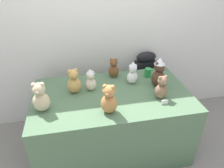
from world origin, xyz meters
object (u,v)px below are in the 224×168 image
Objects in this scene: teddy_bear_cocoa at (159,73)px; teddy_bear_honey at (74,82)px; display_table at (112,121)px; teddy_bear_caramel at (109,100)px; party_cup_green at (148,73)px; teddy_bear_chestnut at (114,68)px; teddy_bear_mocha at (161,88)px; teddy_bear_sand at (41,98)px; teddy_bear_snow at (133,73)px; instrument_case at (144,83)px; teddy_bear_cream at (91,80)px.

teddy_bear_honey is at bearing 156.77° from teddy_bear_cocoa.
teddy_bear_caramel reaches higher than display_table.
teddy_bear_cocoa is 3.15× the size of party_cup_green.
teddy_bear_cocoa is (0.54, 0.06, 0.57)m from display_table.
teddy_bear_caramel is at bearing -89.69° from teddy_bear_chestnut.
teddy_bear_mocha reaches higher than party_cup_green.
teddy_bear_honey is 2.59× the size of party_cup_green.
teddy_bear_sand is 1.04m from teddy_bear_snow.
teddy_bear_snow is 1.11× the size of teddy_bear_chestnut.
party_cup_green is (0.60, 0.59, -0.09)m from teddy_bear_caramel.
teddy_bear_snow is at bearing 113.74° from teddy_bear_mocha.
instrument_case reaches higher than party_cup_green.
instrument_case is 0.70m from teddy_bear_snow.
teddy_bear_sand is 1.09× the size of teddy_bear_honey.
teddy_bear_honey is at bearing -168.44° from party_cup_green.
display_table is 1.73× the size of instrument_case.
teddy_bear_snow is at bearing 137.44° from teddy_bear_cocoa.
teddy_bear_caramel is 1.15× the size of teddy_bear_mocha.
teddy_bear_cocoa reaches higher than teddy_bear_snow.
teddy_bear_sand is (-1.31, -0.78, 0.44)m from instrument_case.
instrument_case is 3.23× the size of teddy_bear_caramel.
teddy_bear_mocha is (0.21, -0.35, -0.01)m from teddy_bear_snow.
teddy_bear_honey reaches higher than teddy_bear_snow.
teddy_bear_caramel reaches higher than teddy_bear_mocha.
teddy_bear_cream is 2.39× the size of party_cup_green.
teddy_bear_honey is 0.92m from teddy_bear_mocha.
instrument_case is 1.05m from teddy_bear_cream.
instrument_case is 3.97× the size of teddy_bear_chestnut.
teddy_bear_honey is at bearing -154.08° from instrument_case.
teddy_bear_sand is 1.02× the size of teddy_bear_caramel.
display_table is at bearing 152.72° from teddy_bear_mocha.
teddy_bear_cream is 0.86× the size of teddy_bear_caramel.
party_cup_green reaches higher than display_table.
teddy_bear_caramel is at bearing -11.33° from teddy_bear_sand.
teddy_bear_honey reaches higher than party_cup_green.
teddy_bear_snow reaches higher than teddy_bear_chestnut.
party_cup_green is (0.24, 0.12, -0.08)m from teddy_bear_snow.
teddy_bear_chestnut is (0.18, 0.67, -0.03)m from teddy_bear_caramel.
teddy_bear_chestnut is (-0.18, 0.19, -0.02)m from teddy_bear_snow.
teddy_bear_snow reaches higher than party_cup_green.
teddy_bear_snow reaches higher than teddy_bear_cream.
teddy_bear_cream is 0.76× the size of teddy_bear_cocoa.
teddy_bear_cocoa reaches higher than party_cup_green.
teddy_bear_cream is 0.92× the size of teddy_bear_honey.
teddy_bear_sand is 2.82× the size of party_cup_green.
teddy_bear_honey is (-0.94, 0.04, -0.04)m from teddy_bear_cocoa.
display_table is 6.43× the size of teddy_bear_mocha.
teddy_bear_chestnut reaches higher than party_cup_green.
teddy_bear_cocoa is (1.25, 0.22, 0.02)m from teddy_bear_sand.
teddy_bear_honey is at bearing 155.30° from teddy_bear_mocha.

